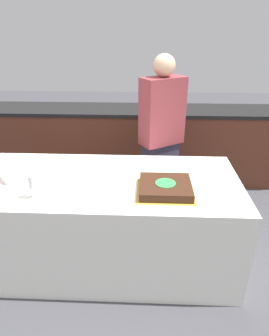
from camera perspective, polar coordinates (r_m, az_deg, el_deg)
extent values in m
plane|color=#424247|center=(2.74, -4.90, -16.50)|extent=(14.00, 14.00, 0.00)
cube|color=#5B2D1E|center=(3.83, -2.36, 4.33)|extent=(4.40, 0.55, 0.88)
cube|color=black|center=(3.69, -2.49, 10.99)|extent=(4.40, 0.58, 0.04)
cube|color=white|center=(2.50, -5.24, -9.96)|extent=(2.05, 0.94, 0.77)
cube|color=gold|center=(2.14, 5.86, -4.34)|extent=(0.40, 0.38, 0.00)
cube|color=#381E11|center=(2.13, 5.89, -3.60)|extent=(0.36, 0.34, 0.06)
cylinder|color=green|center=(2.11, 5.93, -2.86)|extent=(0.14, 0.14, 0.00)
cylinder|color=white|center=(2.44, -21.60, -1.10)|extent=(0.21, 0.21, 0.08)
cylinder|color=white|center=(2.17, -18.51, -5.22)|extent=(0.06, 0.06, 0.00)
cylinder|color=white|center=(2.15, -18.63, -4.42)|extent=(0.01, 0.01, 0.07)
cylinder|color=white|center=(2.12, -18.94, -2.51)|extent=(0.05, 0.05, 0.10)
cylinder|color=white|center=(2.43, 7.54, -0.55)|extent=(0.17, 0.17, 0.00)
cube|color=white|center=(1.95, -4.05, -7.28)|extent=(0.14, 0.09, 0.02)
cube|color=#383347|center=(3.06, 4.78, -2.31)|extent=(0.37, 0.32, 0.81)
cube|color=brown|center=(2.80, 5.32, 10.66)|extent=(0.44, 0.38, 0.61)
sphere|color=#D8AD89|center=(2.72, 5.69, 18.90)|extent=(0.19, 0.19, 0.19)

